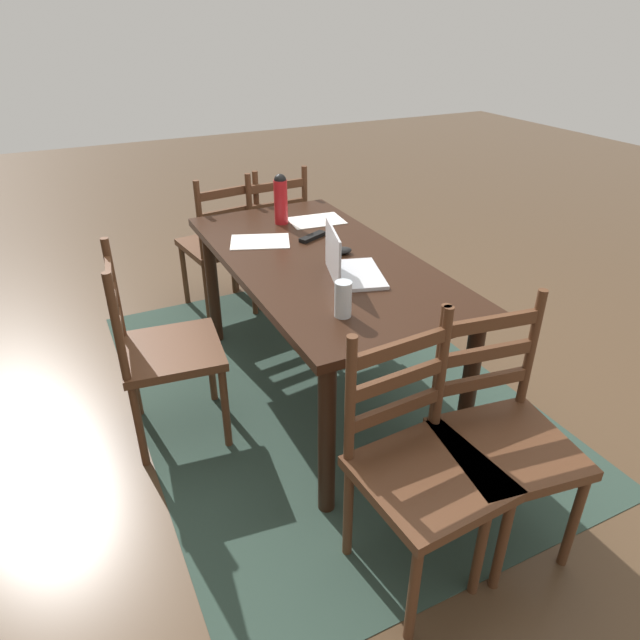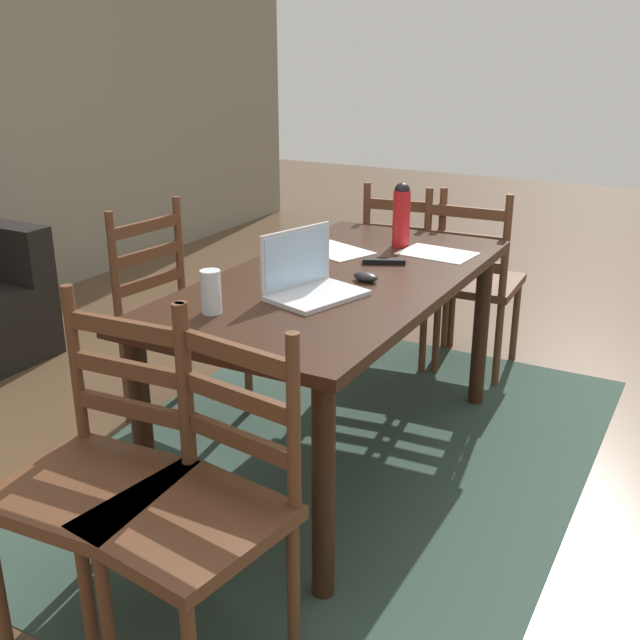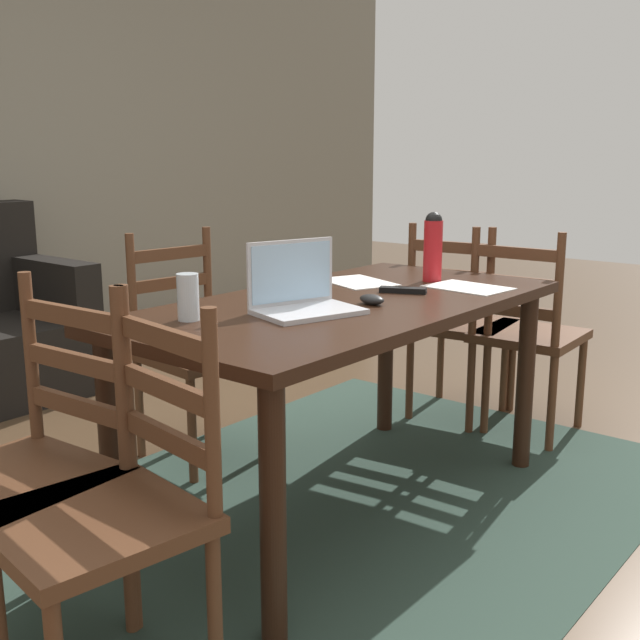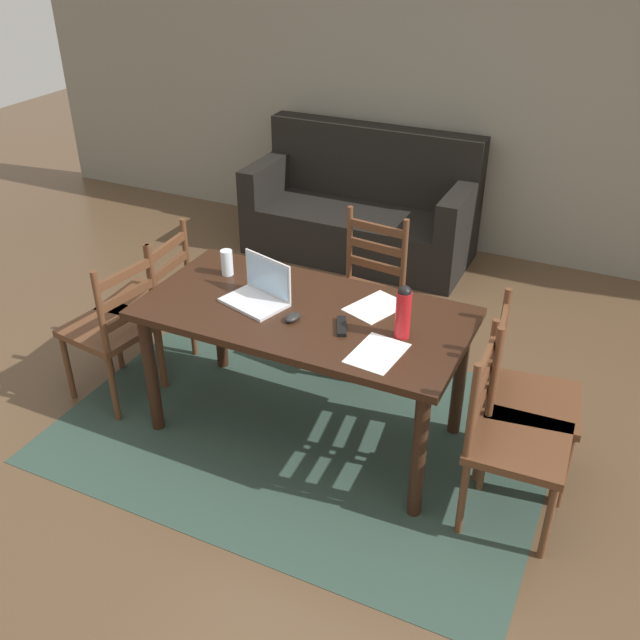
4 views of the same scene
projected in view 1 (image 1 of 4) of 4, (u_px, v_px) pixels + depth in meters
ground_plane at (320, 389)px, 3.07m from camera, size 14.00×14.00×0.00m
area_rug at (320, 388)px, 3.07m from camera, size 2.63×1.87×0.01m
dining_table at (320, 276)px, 2.75m from camera, size 1.67×0.84×0.77m
chair_left_far at (421, 468)px, 1.90m from camera, size 0.47×0.47×0.95m
chair_right_far at (221, 245)px, 3.67m from camera, size 0.50×0.50×0.95m
chair_right_near at (269, 237)px, 3.80m from camera, size 0.46×0.46×0.95m
chair_left_near at (501, 438)px, 2.03m from camera, size 0.50×0.50×0.95m
chair_far_head at (162, 350)px, 2.55m from camera, size 0.49×0.49×0.95m
laptop at (346, 265)px, 2.48m from camera, size 0.37×0.30×0.23m
water_bottle at (281, 198)px, 3.06m from camera, size 0.07×0.07×0.27m
drinking_glass at (343, 299)px, 2.16m from camera, size 0.07×0.07×0.14m
computer_mouse at (342, 251)px, 2.73m from camera, size 0.08×0.11×0.03m
tv_remote at (313, 237)px, 2.91m from camera, size 0.11×0.17×0.02m
paper_stack_left at (260, 241)px, 2.88m from camera, size 0.30×0.35×0.00m
paper_stack_right at (316, 221)px, 3.16m from camera, size 0.24×0.32×0.00m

